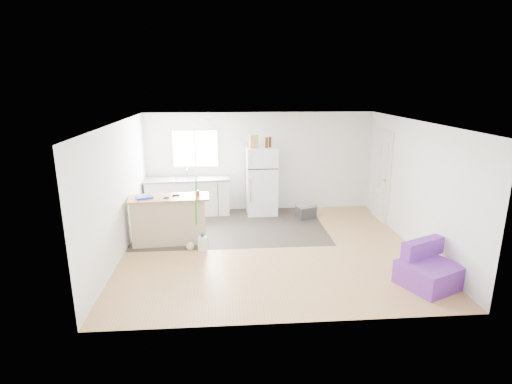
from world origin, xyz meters
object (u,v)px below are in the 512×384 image
kitchen_cabinets (188,196)px  red_cup (198,193)px  refrigerator (262,181)px  bottle_right (270,142)px  cooler (306,211)px  mop (192,237)px  cleaner_jug (203,244)px  cardboard_box (254,141)px  bottle_left (267,143)px  blue_tray (144,197)px  peninsula (169,220)px  purple_seat (428,270)px

kitchen_cabinets → red_cup: (0.37, -1.76, 0.55)m
refrigerator → bottle_right: (0.19, -0.01, 0.93)m
cooler → mop: (-2.54, -1.63, 0.06)m
cooler → bottle_right: (-0.82, 0.43, 1.57)m
cleaner_jug → cardboard_box: cardboard_box is taller
cooler → mop: size_ratio=0.37×
mop → bottle_left: (1.63, 1.98, 1.51)m
refrigerator → cleaner_jug: (-1.31, -2.19, -0.66)m
blue_tray → cardboard_box: size_ratio=1.00×
blue_tray → kitchen_cabinets: bearing=70.6°
red_cup → cardboard_box: cardboard_box is taller
peninsula → mop: bearing=-43.1°
bottle_left → cardboard_box: bearing=172.3°
mop → blue_tray: bearing=150.8°
blue_tray → bottle_left: 3.13m
mop → bottle_left: size_ratio=5.61×
cooler → bottle_left: bearing=137.8°
red_cup → blue_tray: (-1.01, -0.06, -0.04)m
refrigerator → mop: (-1.52, -2.07, -0.58)m
purple_seat → red_cup: (-3.68, 2.05, 0.76)m
refrigerator → bottle_right: bottle_right is taller
refrigerator → cooler: bearing=-25.3°
bottle_right → bottle_left: bearing=-138.1°
cleaner_jug → bottle_left: bottle_left is taller
red_cup → bottle_right: size_ratio=0.48×
purple_seat → red_cup: 4.29m
refrigerator → cleaner_jug: refrigerator is taller
peninsula → bottle_left: bearing=32.9°
kitchen_cabinets → blue_tray: size_ratio=6.79×
red_cup → cardboard_box: bearing=53.9°
bottle_left → bottle_right: size_ratio=1.00×
blue_tray → mop: bearing=-18.3°
kitchen_cabinets → mop: (0.25, -2.11, -0.22)m
cooler → bottle_left: bottle_left is taller
cooler → purple_seat: (1.27, -3.33, 0.07)m
purple_seat → bottle_right: 4.55m
blue_tray → cardboard_box: 2.92m
cleaner_jug → blue_tray: blue_tray is taller
red_cup → kitchen_cabinets: bearing=101.8°
refrigerator → bottle_left: size_ratio=6.46×
peninsula → bottle_right: (2.17, 1.69, 1.26)m
refrigerator → red_cup: 2.23m
refrigerator → cooler: size_ratio=3.13×
purple_seat → cooler: bearing=86.5°
blue_tray → bottle_right: (2.61, 1.76, 0.78)m
purple_seat → bottle_right: bottle_right is taller
cleaner_jug → bottle_right: bottle_right is taller
cooler → mop: mop is taller
bottle_right → cardboard_box: bearing=-174.1°
bottle_right → red_cup: bearing=-133.2°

